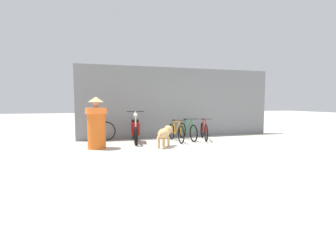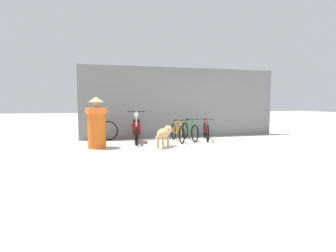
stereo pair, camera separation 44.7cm
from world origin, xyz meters
name	(u,v)px [view 2 (the right image)]	position (x,y,z in m)	size (l,w,h in m)	color
ground_plane	(214,150)	(0.00, 0.00, 0.00)	(60.00, 60.00, 0.00)	#B7B2A5
shop_wall_back	(182,103)	(0.00, 3.13, 1.40)	(8.14, 0.20, 2.81)	slate
bicycle_0	(177,132)	(-0.57, 1.91, 0.34)	(0.46, 1.71, 0.81)	black
bicycle_1	(190,131)	(-0.04, 2.10, 0.34)	(0.46, 1.66, 0.83)	black
bicycle_2	(206,131)	(0.59, 2.02, 0.34)	(0.60, 1.61, 0.83)	black
motorcycle	(137,130)	(-2.02, 2.17, 0.45)	(0.58, 1.93, 1.13)	black
stray_dog	(164,133)	(-1.31, 0.88, 0.44)	(0.79, 0.91, 0.67)	tan
person_in_robes	(97,123)	(-3.38, 1.27, 0.79)	(0.77, 0.77, 1.59)	orange
spare_tire_left	(108,131)	(-2.99, 2.87, 0.36)	(0.72, 0.09, 0.72)	black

